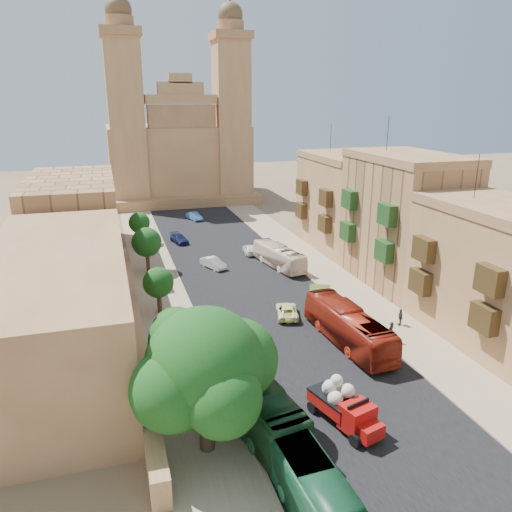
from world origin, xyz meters
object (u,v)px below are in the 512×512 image
street_tree_a (176,332)px  car_white_b (250,249)px  ficus_tree (206,369)px  street_tree_b (158,283)px  car_white_a (213,263)px  car_cream (287,311)px  car_blue_b (194,216)px  bus_green_south (320,501)px  olive_pickup (319,302)px  car_dkblue (179,239)px  street_tree_c (147,242)px  red_truck (344,405)px  pedestrian_a (391,332)px  street_tree_d (139,223)px  car_blue_a (241,351)px  bus_red_east (348,326)px  church (178,150)px  pedestrian_c (400,317)px  bus_cream_east (279,256)px  bus_green_north (248,396)px

street_tree_a → car_white_b: size_ratio=1.50×
ficus_tree → car_white_b: 37.61m
street_tree_b → car_white_a: size_ratio=1.16×
car_cream → car_blue_b: (-1.57, 39.99, 0.06)m
bus_green_south → car_blue_b: bus_green_south is taller
street_tree_a → bus_green_south: street_tree_a is taller
olive_pickup → car_dkblue: size_ratio=1.20×
street_tree_c → car_dkblue: 12.40m
red_truck → car_dkblue: (-3.81, 43.12, -0.75)m
ficus_tree → pedestrian_a: bearing=26.8°
street_tree_d → car_blue_a: (5.00, -34.77, -2.21)m
car_blue_b → bus_red_east: bearing=-102.4°
street_tree_a → olive_pickup: bearing=29.0°
car_dkblue → pedestrian_a: size_ratio=2.28×
church → red_truck: church is taller
car_blue_b → car_dkblue: bearing=-126.7°
church → street_tree_d: size_ratio=8.27×
olive_pickup → pedestrian_c: bearing=-41.3°
street_tree_d → bus_cream_east: size_ratio=0.47×
street_tree_d → bus_green_north: (3.52, -41.97, -1.34)m
bus_green_north → bus_cream_east: 29.53m
pedestrian_a → bus_cream_east: bearing=-105.6°
bus_green_south → pedestrian_c: size_ratio=6.61×
car_dkblue → pedestrian_c: pedestrian_c is taller
ficus_tree → red_truck: ficus_tree is taller
street_tree_a → car_blue_a: street_tree_a is taller
street_tree_a → car_blue_b: bearing=78.7°
red_truck → bus_cream_east: (6.01, 29.47, -0.04)m
bus_green_south → car_dkblue: bearing=86.4°
street_tree_d → red_truck: 45.15m
bus_red_east → bus_cream_east: 19.99m
ficus_tree → street_tree_c: ficus_tree is taller
car_blue_a → street_tree_d: bearing=98.6°
bus_green_north → car_blue_a: bus_green_north is taller
bus_cream_east → bus_green_north: bearing=56.0°
street_tree_d → bus_red_east: size_ratio=0.40×
bus_green_north → red_truck: bearing=-32.3°
car_white_a → street_tree_d: bearing=95.7°
olive_pickup → car_white_b: size_ratio=1.34×
street_tree_a → street_tree_d: bearing=90.0°
ficus_tree → bus_green_north: 5.00m
ficus_tree → car_blue_b: (8.92, 55.67, -4.46)m
street_tree_b → street_tree_c: size_ratio=0.84×
bus_green_south → bus_cream_east: bearing=71.0°
church → bus_green_south: bearing=-93.9°
church → street_tree_c: 44.18m
car_white_a → car_blue_a: bearing=-120.5°
car_dkblue → bus_green_south: bearing=-103.9°
bus_cream_east → car_white_a: (-7.53, 1.74, -0.66)m
street_tree_d → bus_green_south: street_tree_d is taller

